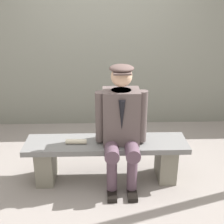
# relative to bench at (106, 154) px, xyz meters

# --- Properties ---
(ground_plane) EXTENTS (30.00, 30.00, 0.00)m
(ground_plane) POSITION_rel_bench_xyz_m (0.00, 0.00, -0.31)
(ground_plane) COLOR gray
(bench) EXTENTS (1.78, 0.43, 0.47)m
(bench) POSITION_rel_bench_xyz_m (0.00, 0.00, 0.00)
(bench) COLOR slate
(bench) RESTS_ON ground
(seated_man) EXTENTS (0.55, 0.59, 1.33)m
(seated_man) POSITION_rel_bench_xyz_m (-0.16, 0.06, 0.41)
(seated_man) COLOR #574A49
(seated_man) RESTS_ON ground
(rolled_magazine) EXTENTS (0.23, 0.06, 0.05)m
(rolled_magazine) POSITION_rel_bench_xyz_m (0.33, 0.04, 0.19)
(rolled_magazine) COLOR beige
(rolled_magazine) RESTS_ON bench
(stadium_wall) EXTENTS (12.00, 0.24, 1.96)m
(stadium_wall) POSITION_rel_bench_xyz_m (0.00, -1.69, 0.67)
(stadium_wall) COLOR gray
(stadium_wall) RESTS_ON ground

